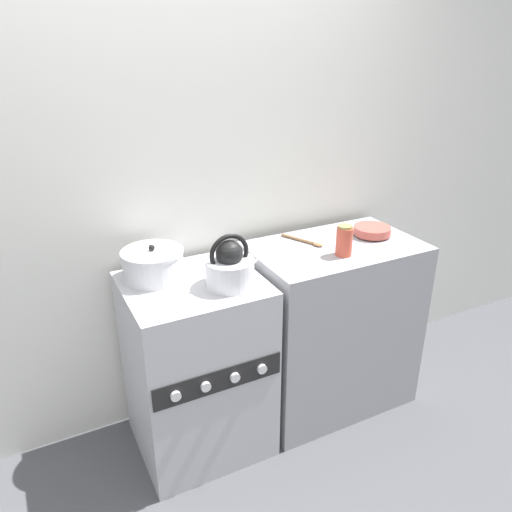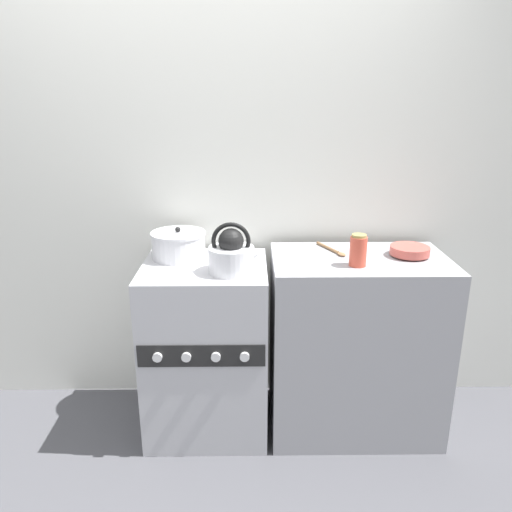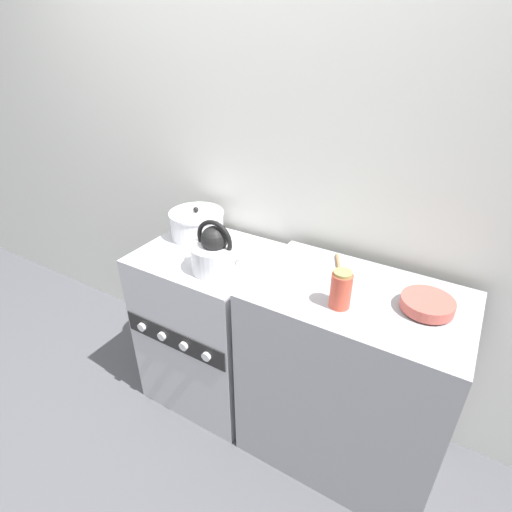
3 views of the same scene
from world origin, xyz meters
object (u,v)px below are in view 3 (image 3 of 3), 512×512
at_px(stove, 210,325).
at_px(cooking_pot, 197,224).
at_px(storage_jar, 341,290).
at_px(enamel_bowl, 427,304).
at_px(kettle, 216,252).

xyz_separation_m(stove, cooking_pot, (-0.14, 0.12, 0.52)).
xyz_separation_m(cooking_pot, storage_jar, (0.86, -0.24, 0.04)).
height_order(cooking_pot, storage_jar, storage_jar).
height_order(stove, storage_jar, storage_jar).
distance_m(stove, enamel_bowl, 1.13).
height_order(stove, enamel_bowl, enamel_bowl).
relative_size(stove, storage_jar, 5.98).
relative_size(stove, kettle, 3.42).
xyz_separation_m(stove, storage_jar, (0.72, -0.12, 0.56)).
bearing_deg(cooking_pot, kettle, -38.45).
height_order(kettle, storage_jar, kettle).
bearing_deg(stove, storage_jar, -9.65).
distance_m(stove, storage_jar, 0.92).
distance_m(cooking_pot, enamel_bowl, 1.15).
xyz_separation_m(kettle, cooking_pot, (-0.28, 0.22, -0.02)).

